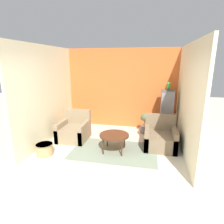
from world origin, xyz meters
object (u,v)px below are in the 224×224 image
(parrot, at_px, (168,86))
(armchair_left, at_px, (74,131))
(potted_plant, at_px, (145,123))
(coffee_table, at_px, (114,136))
(wicker_basket, at_px, (45,149))
(armchair_right, at_px, (160,138))
(birdcage, at_px, (166,113))

(parrot, bearing_deg, armchair_left, -159.69)
(potted_plant, bearing_deg, coffee_table, -116.11)
(coffee_table, bearing_deg, potted_plant, 63.89)
(parrot, height_order, wicker_basket, parrot)
(parrot, xyz_separation_m, wicker_basket, (-3.04, -2.08, -1.38))
(armchair_right, relative_size, potted_plant, 1.28)
(coffee_table, relative_size, potted_plant, 1.13)
(coffee_table, height_order, armchair_left, armchair_left)
(coffee_table, height_order, potted_plant, potted_plant)
(potted_plant, height_order, wicker_basket, potted_plant)
(armchair_right, xyz_separation_m, potted_plant, (-0.45, 0.97, 0.08))
(armchair_left, bearing_deg, potted_plant, 24.35)
(coffee_table, distance_m, armchair_left, 1.44)
(armchair_left, xyz_separation_m, potted_plant, (2.04, 0.92, 0.08))
(armchair_left, bearing_deg, coffee_table, -22.08)
(birdcage, bearing_deg, armchair_left, -159.72)
(birdcage, xyz_separation_m, potted_plant, (-0.66, -0.07, -0.34))
(coffee_table, xyz_separation_m, potted_plant, (0.72, 1.46, -0.08))
(coffee_table, bearing_deg, birdcage, 48.09)
(birdcage, distance_m, potted_plant, 0.75)
(birdcage, bearing_deg, coffee_table, -131.91)
(coffee_table, bearing_deg, wicker_basket, -161.96)
(birdcage, distance_m, parrot, 0.84)
(armchair_left, relative_size, birdcage, 0.60)
(coffee_table, relative_size, armchair_right, 0.88)
(wicker_basket, bearing_deg, armchair_left, 72.59)
(armchair_left, bearing_deg, parrot, 20.31)
(armchair_left, distance_m, parrot, 3.15)
(armchair_left, distance_m, birdcage, 2.91)
(potted_plant, bearing_deg, armchair_right, -64.98)
(potted_plant, bearing_deg, birdcage, 6.45)
(armchair_right, height_order, birdcage, birdcage)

